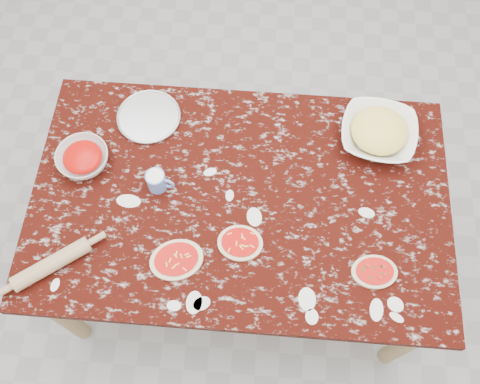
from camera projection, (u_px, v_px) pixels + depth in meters
name	position (u px, v px, depth m)	size (l,w,h in m)	color
ground	(240.00, 260.00, 2.67)	(4.00, 4.00, 0.00)	gray
worktable	(240.00, 206.00, 2.07)	(1.60, 1.00, 0.75)	black
pizza_tray	(149.00, 117.00, 2.15)	(0.26, 0.26, 0.01)	#B2B2B7
sauce_bowl	(83.00, 159.00, 2.03)	(0.20, 0.20, 0.06)	white
cheese_bowl	(378.00, 133.00, 2.08)	(0.30, 0.30, 0.07)	white
flour_mug	(157.00, 181.00, 1.98)	(0.11, 0.07, 0.09)	#5C7CC5
pizza_left	(177.00, 260.00, 1.88)	(0.23, 0.21, 0.02)	beige
pizza_mid	(240.00, 243.00, 1.91)	(0.17, 0.14, 0.02)	beige
pizza_right	(374.00, 272.00, 1.86)	(0.18, 0.14, 0.02)	beige
rolling_pin	(52.00, 264.00, 1.85)	(0.06, 0.06, 0.29)	tan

